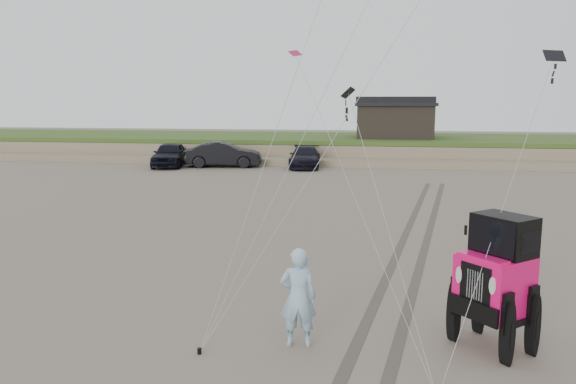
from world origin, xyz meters
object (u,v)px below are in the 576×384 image
object	(u,v)px
jeep	(494,297)
truck_c	(305,157)
cabin	(395,119)
truck_b	(223,155)
man	(298,297)
truck_a	(170,154)

from	to	relation	value
jeep	truck_c	bearing A→B (deg)	152.93
cabin	truck_b	world-z (taller)	cabin
truck_c	man	distance (m)	29.69
cabin	man	world-z (taller)	cabin
truck_a	truck_b	distance (m)	3.94
cabin	truck_a	distance (m)	18.50
truck_c	jeep	xyz separation A→B (m)	(7.58, -28.95, 0.30)
jeep	man	world-z (taller)	jeep
truck_a	man	distance (m)	31.49
man	cabin	bearing A→B (deg)	-100.48
truck_c	jeep	world-z (taller)	jeep
truck_a	truck_c	world-z (taller)	truck_a
truck_b	jeep	size ratio (longest dim) A/B	0.96
truck_c	cabin	bearing A→B (deg)	44.13
truck_c	jeep	bearing A→B (deg)	-80.37
cabin	man	bearing A→B (deg)	-94.08
truck_b	truck_c	distance (m)	5.91
truck_c	man	bearing A→B (deg)	-87.64
cabin	jeep	world-z (taller)	cabin
truck_b	man	xyz separation A→B (m)	(9.69, -28.77, 0.10)
jeep	man	size ratio (longest dim) A/B	2.84
truck_b	man	distance (m)	30.36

